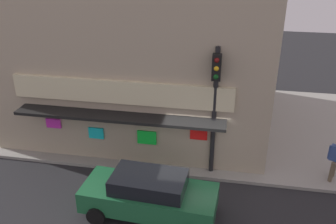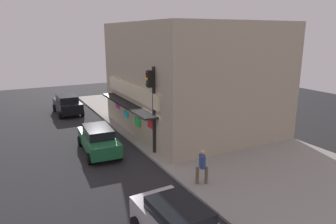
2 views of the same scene
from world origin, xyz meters
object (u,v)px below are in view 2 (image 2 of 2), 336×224
traffic_light (152,99)px  parked_car_green (98,139)px  parked_car_black (67,104)px  fire_hydrant (119,112)px  pedestrian (202,165)px  trash_can (173,140)px

traffic_light → parked_car_green: bearing=-124.6°
parked_car_black → fire_hydrant: bearing=45.3°
fire_hydrant → pedestrian: pedestrian is taller
trash_can → fire_hydrant: bearing=-175.7°
trash_can → pedestrian: pedestrian is taller
trash_can → parked_car_black: bearing=-160.4°
parked_car_green → parked_car_black: size_ratio=1.07×
trash_can → parked_car_green: size_ratio=0.16×
pedestrian → parked_car_black: 17.33m
pedestrian → parked_car_green: (-6.56, -3.13, -0.25)m
traffic_light → parked_car_black: (-12.38, -2.65, -2.55)m
fire_hydrant → trash_can: (8.37, 0.63, -0.01)m
trash_can → parked_car_black: 12.68m
pedestrian → parked_car_black: pedestrian is taller
parked_car_black → traffic_light: bearing=12.1°
trash_can → parked_car_black: parked_car_black is taller
parked_car_green → fire_hydrant: bearing=151.9°
parked_car_green → pedestrian: bearing=25.5°
fire_hydrant → trash_can: fire_hydrant is taller
traffic_light → pedestrian: 5.24m
traffic_light → parked_car_black: size_ratio=1.19×
pedestrian → parked_car_green: size_ratio=0.37×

